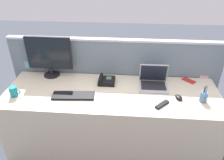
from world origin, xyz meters
TOP-DOWN VIEW (x-y plane):
  - ground_plane at (0.00, 0.00)m, footprint 10.00×10.00m
  - desk at (0.00, 0.00)m, footprint 2.28×0.75m
  - cubicle_divider at (-0.00, 0.41)m, footprint 2.49×0.07m
  - desktop_monitor at (-0.74, 0.31)m, footprint 0.52×0.19m
  - laptop at (0.45, 0.17)m, footprint 0.31×0.26m
  - desk_phone at (-0.08, 0.18)m, footprint 0.18×0.17m
  - keyboard_main at (-0.39, -0.11)m, footprint 0.44×0.17m
  - computer_mouse_right_hand at (0.69, -0.07)m, footprint 0.09×0.11m
  - pen_cup at (0.92, -0.09)m, footprint 0.07×0.07m
  - cell_phone_white_slab at (0.14, -0.26)m, footprint 0.12×0.14m
  - cell_phone_red_case at (0.86, 0.30)m, footprint 0.16×0.15m
  - tv_remote at (0.51, -0.19)m, footprint 0.15×0.15m
  - coffee_mug at (-0.99, -0.14)m, footprint 0.11×0.08m

SIDE VIEW (x-z plane):
  - ground_plane at x=0.00m, z-range 0.00..0.00m
  - desk at x=0.00m, z-range 0.00..0.76m
  - cubicle_divider at x=0.00m, z-range 0.00..1.20m
  - cell_phone_white_slab at x=0.14m, z-range 0.76..0.77m
  - cell_phone_red_case at x=0.86m, z-range 0.76..0.77m
  - tv_remote at x=0.51m, z-range 0.76..0.78m
  - keyboard_main at x=-0.39m, z-range 0.76..0.78m
  - computer_mouse_right_hand at x=0.69m, z-range 0.76..0.79m
  - desk_phone at x=-0.08m, z-range 0.74..0.83m
  - coffee_mug at x=-0.99m, z-range 0.76..0.86m
  - pen_cup at x=0.92m, z-range 0.72..0.91m
  - laptop at x=0.45m, z-range 0.70..0.93m
  - desktop_monitor at x=-0.74m, z-range 0.78..1.26m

